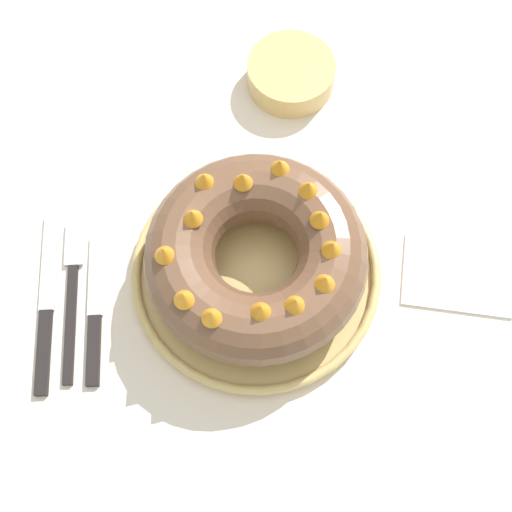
{
  "coord_description": "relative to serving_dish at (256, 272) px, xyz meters",
  "views": [
    {
      "loc": [
        -0.01,
        -0.32,
        1.63
      ],
      "look_at": [
        0.01,
        0.01,
        0.84
      ],
      "focal_mm": 50.0,
      "sensor_mm": 36.0,
      "label": 1
    }
  ],
  "objects": [
    {
      "name": "side_bowl",
      "position": [
        0.07,
        0.3,
        0.01
      ],
      "size": [
        0.12,
        0.12,
        0.04
      ],
      "primitive_type": "cylinder",
      "color": "tan",
      "rests_on": "dining_table"
    },
    {
      "name": "dining_table",
      "position": [
        -0.01,
        -0.01,
        -0.1
      ],
      "size": [
        1.35,
        1.19,
        0.77
      ],
      "color": "beige",
      "rests_on": "ground_plane"
    },
    {
      "name": "ground_plane",
      "position": [
        -0.01,
        -0.01,
        -0.78
      ],
      "size": [
        8.0,
        8.0,
        0.0
      ],
      "primitive_type": "plane",
      "color": "#4C4742"
    },
    {
      "name": "fork",
      "position": [
        -0.24,
        -0.01,
        -0.01
      ],
      "size": [
        0.02,
        0.22,
        0.01
      ],
      "rotation": [
        0.0,
        0.0,
        -0.03
      ],
      "color": "black",
      "rests_on": "dining_table"
    },
    {
      "name": "napkin",
      "position": [
        0.26,
        -0.01,
        -0.01
      ],
      "size": [
        0.16,
        0.12,
        0.0
      ],
      "primitive_type": "cube",
      "rotation": [
        0.0,
        0.0,
        -0.19
      ],
      "color": "white",
      "rests_on": "dining_table"
    },
    {
      "name": "serving_knife",
      "position": [
        -0.27,
        -0.04,
        -0.01
      ],
      "size": [
        0.02,
        0.24,
        0.01
      ],
      "rotation": [
        0.0,
        0.0,
        0.06
      ],
      "color": "black",
      "rests_on": "dining_table"
    },
    {
      "name": "serving_dish",
      "position": [
        0.0,
        0.0,
        0.0
      ],
      "size": [
        0.32,
        0.32,
        0.02
      ],
      "color": "tan",
      "rests_on": "dining_table"
    },
    {
      "name": "cake_knife",
      "position": [
        -0.21,
        -0.05,
        -0.01
      ],
      "size": [
        0.02,
        0.2,
        0.01
      ],
      "rotation": [
        0.0,
        0.0,
        0.09
      ],
      "color": "black",
      "rests_on": "dining_table"
    },
    {
      "name": "bundt_cake",
      "position": [
        -0.0,
        -0.0,
        0.05
      ],
      "size": [
        0.27,
        0.27,
        0.1
      ],
      "color": "brown",
      "rests_on": "serving_dish"
    }
  ]
}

